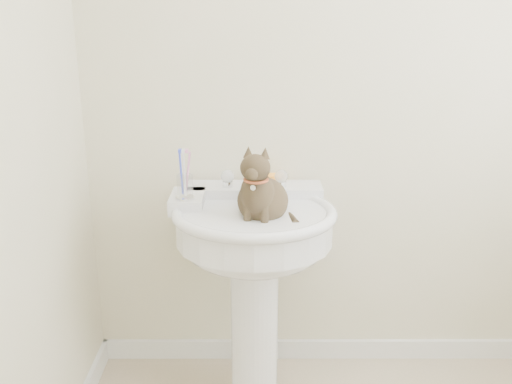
{
  "coord_description": "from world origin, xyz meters",
  "views": [
    {
      "loc": [
        -0.4,
        -1.17,
        1.54
      ],
      "look_at": [
        -0.4,
        0.79,
        0.9
      ],
      "focal_mm": 40.0,
      "sensor_mm": 36.0,
      "label": 1
    }
  ],
  "objects": [
    {
      "name": "wall_back",
      "position": [
        0.0,
        1.1,
        1.25
      ],
      "size": [
        2.2,
        0.0,
        2.5
      ],
      "primitive_type": null,
      "color": "beige",
      "rests_on": "ground"
    },
    {
      "name": "baseboard_back",
      "position": [
        0.0,
        1.09,
        0.04
      ],
      "size": [
        2.2,
        0.02,
        0.09
      ],
      "primitive_type": "cube",
      "color": "white",
      "rests_on": "floor"
    },
    {
      "name": "pedestal_sink",
      "position": [
        -0.41,
        0.81,
        0.68
      ],
      "size": [
        0.62,
        0.61,
        0.86
      ],
      "color": "white",
      "rests_on": "floor"
    },
    {
      "name": "faucet",
      "position": [
        -0.41,
        0.96,
        0.9
      ],
      "size": [
        0.28,
        0.12,
        0.14
      ],
      "color": "silver",
      "rests_on": "pedestal_sink"
    },
    {
      "name": "soap_bar",
      "position": [
        -0.33,
        1.05,
        0.87
      ],
      "size": [
        0.1,
        0.07,
        0.03
      ],
      "primitive_type": "cube",
      "rotation": [
        0.0,
        0.0,
        0.15
      ],
      "color": "#FD9D2B",
      "rests_on": "pedestal_sink"
    },
    {
      "name": "toothbrush_cup",
      "position": [
        -0.66,
        0.83,
        0.91
      ],
      "size": [
        0.07,
        0.07,
        0.19
      ],
      "rotation": [
        0.0,
        0.0,
        -0.13
      ],
      "color": "silver",
      "rests_on": "pedestal_sink"
    },
    {
      "name": "cat",
      "position": [
        -0.38,
        0.77,
        0.89
      ],
      "size": [
        0.2,
        0.26,
        0.38
      ],
      "rotation": [
        0.0,
        0.0,
        -0.27
      ],
      "color": "#4B3B25",
      "rests_on": "pedestal_sink"
    }
  ]
}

